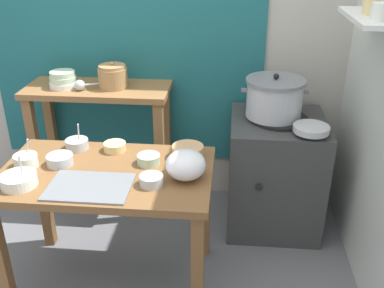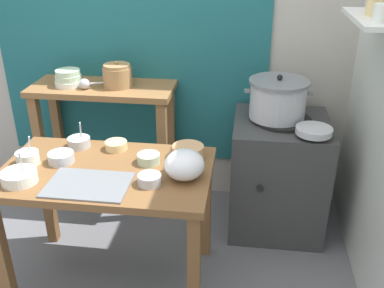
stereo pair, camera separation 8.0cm
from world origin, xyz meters
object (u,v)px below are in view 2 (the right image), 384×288
Objects in this scene: prep_bowl_6 at (188,151)px; plastic_bag at (184,165)px; wide_pan at (314,131)px; prep_bowl_4 at (61,157)px; back_shelf_table at (105,116)px; stove_block at (277,174)px; ladle at (86,84)px; prep_bowl_0 at (149,158)px; prep_bowl_2 at (19,176)px; prep_table at (107,187)px; clay_pot at (117,76)px; prep_bowl_3 at (116,145)px; bowl_stack_enamel at (68,78)px; steamer_pot at (278,99)px; prep_bowl_5 at (28,157)px; prep_bowl_1 at (79,142)px; prep_bowl_7 at (149,179)px; serving_tray at (88,185)px.

plastic_bag is at bearing -86.72° from prep_bowl_6.
wide_pan is 1.42m from prep_bowl_4.
back_shelf_table is at bearing 129.51° from plastic_bag.
ladle is (-1.28, 0.05, 0.55)m from stove_block.
prep_bowl_0 is 0.22m from prep_bowl_6.
prep_bowl_2 is at bearing -169.18° from plastic_bag.
prep_table is 7.96× the size of prep_bowl_4.
clay_pot reaches higher than prep_bowl_3.
prep_bowl_6 reaches higher than prep_bowl_4.
bowl_stack_enamel is 1.07× the size of prep_bowl_6.
prep_bowl_5 is at bearing -152.75° from steamer_pot.
bowl_stack_enamel reaches higher than prep_bowl_1.
prep_bowl_3 is at bearing -66.04° from back_shelf_table.
back_shelf_table is 3.71× the size of ladle.
back_shelf_table is at bearing 43.86° from ladle.
plastic_bag is 0.81m from prep_bowl_2.
steamer_pot is at bearing 29.02° from prep_bowl_4.
prep_bowl_6 is (-0.49, -0.50, -0.14)m from steamer_pot.
prep_bowl_1 is at bearing 81.96° from prep_bowl_4.
plastic_bag is (-0.52, -0.69, 0.41)m from stove_block.
prep_bowl_3 is at bearing -48.82° from bowl_stack_enamel.
prep_bowl_6 is 0.34m from prep_bowl_7.
prep_bowl_1 is at bearing 134.02° from prep_table.
clay_pot is 0.86m from prep_bowl_5.
stove_block is at bearing 49.04° from prep_bowl_7.
serving_tray is at bearing -64.26° from prep_bowl_1.
ladle is at bearing -19.51° from bowl_stack_enamel.
clay_pot reaches higher than back_shelf_table.
plastic_bag reaches higher than prep_table.
prep_bowl_1 is at bearing 162.15° from prep_bowl_0.
clay_pot is at bearing 173.16° from stove_block.
prep_bowl_5 reaches higher than stove_block.
clay_pot is at bearing 100.52° from prep_table.
prep_bowl_1 is at bearing 179.04° from prep_bowl_3.
plastic_bag is 0.68m from prep_bowl_4.
prep_bowl_0 is at bearing 149.28° from plastic_bag.
prep_bowl_5 is (-1.52, -0.46, -0.04)m from wide_pan.
prep_bowl_2 reaches higher than prep_table.
prep_bowl_1 is 0.95× the size of prep_bowl_5.
prep_bowl_4 is 0.80× the size of prep_bowl_5.
prep_bowl_6 is (0.20, 0.09, 0.01)m from prep_bowl_0.
prep_bowl_4 is (-0.26, 0.04, 0.14)m from prep_table.
steamer_pot is (1.16, -0.11, 0.22)m from back_shelf_table.
serving_tray is at bearing -23.88° from prep_bowl_5.
serving_tray is 2.43× the size of prep_bowl_1.
prep_bowl_2 is (-0.12, -0.97, 0.07)m from back_shelf_table.
back_shelf_table is 0.56m from prep_bowl_1.
bowl_stack_enamel is at bearing 175.84° from stove_block.
prep_bowl_0 is (0.68, -0.67, -0.20)m from bowl_stack_enamel.
plastic_bag is (0.76, -0.75, -0.14)m from ladle.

